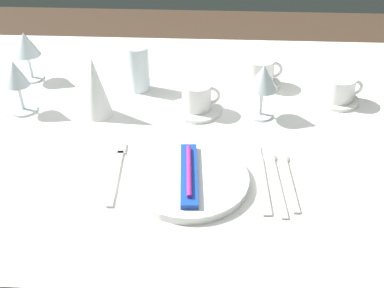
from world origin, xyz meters
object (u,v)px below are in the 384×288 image
wine_glass_centre (16,77)px  wine_glass_right (263,80)px  toothbrush_package (189,174)px  dinner_knife (262,179)px  fork_outer (117,170)px  coffee_cup_far (339,88)px  coffee_cup_left (260,70)px  wine_glass_left (26,46)px  coffee_cup_right (197,96)px  napkin_folded (95,87)px  spoon_dessert (287,173)px  spoon_soup (275,175)px  dinner_plate (189,180)px  drink_tumbler (139,71)px

wine_glass_centre → wine_glass_right: bearing=0.8°
toothbrush_package → dinner_knife: toothbrush_package is taller
wine_glass_centre → toothbrush_package: bearing=-31.3°
fork_outer → wine_glass_right: size_ratio=1.55×
coffee_cup_far → coffee_cup_left: bearing=157.4°
toothbrush_package → wine_glass_left: (-0.50, 0.47, 0.08)m
dinner_knife → coffee_cup_right: bearing=118.2°
napkin_folded → wine_glass_centre: bearing=178.2°
dinner_knife → wine_glass_left: wine_glass_left is taller
coffee_cup_far → wine_glass_left: (-0.89, 0.09, 0.06)m
spoon_dessert → spoon_soup: bearing=-166.9°
dinner_plate → toothbrush_package: toothbrush_package is taller
wine_glass_right → drink_tumbler: bearing=159.1°
drink_tumbler → napkin_folded: (-0.09, -0.15, 0.02)m
wine_glass_left → napkin_folded: size_ratio=0.91×
fork_outer → spoon_dessert: spoon_dessert is taller
dinner_plate → spoon_dessert: size_ratio=1.26×
spoon_dessert → wine_glass_left: 0.84m
toothbrush_package → spoon_soup: size_ratio=0.93×
dinner_plate → napkin_folded: size_ratio=1.59×
spoon_soup → wine_glass_centre: size_ratio=1.54×
wine_glass_right → napkin_folded: bearing=-177.9°
coffee_cup_left → drink_tumbler: drink_tumbler is taller
fork_outer → napkin_folded: napkin_folded is taller
coffee_cup_right → wine_glass_centre: size_ratio=0.70×
napkin_folded → coffee_cup_right: bearing=6.8°
dinner_plate → toothbrush_package: bearing=0.0°
dinner_plate → dinner_knife: bearing=6.3°
wine_glass_centre → spoon_soup: bearing=-20.7°
dinner_plate → wine_glass_right: (0.17, 0.29, 0.10)m
coffee_cup_far → drink_tumbler: size_ratio=0.83×
coffee_cup_left → fork_outer: bearing=-128.4°
coffee_cup_far → drink_tumbler: 0.56m
coffee_cup_left → spoon_dessert: bearing=-85.0°
dinner_knife → spoon_dessert: size_ratio=1.16×
fork_outer → coffee_cup_left: bearing=51.6°
coffee_cup_right → dinner_plate: bearing=-90.8°
wine_glass_right → napkin_folded: (-0.43, -0.02, -0.02)m
toothbrush_package → dinner_knife: (0.16, 0.02, -0.02)m
dinner_knife → spoon_soup: 0.03m
fork_outer → coffee_cup_right: (0.17, 0.27, 0.04)m
dinner_plate → fork_outer: dinner_plate is taller
dinner_plate → fork_outer: (-0.16, 0.03, -0.01)m
spoon_soup → wine_glass_left: bearing=147.9°
wine_glass_right → drink_tumbler: size_ratio=1.11×
fork_outer → wine_glass_right: bearing=37.4°
coffee_cup_left → coffee_cup_right: bearing=-137.3°
coffee_cup_left → drink_tumbler: bearing=-172.2°
coffee_cup_right → drink_tumbler: 0.21m
dinner_knife → coffee_cup_right: coffee_cup_right is taller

